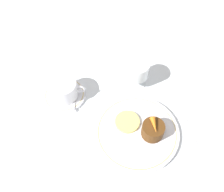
{
  "coord_description": "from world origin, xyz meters",
  "views": [
    {
      "loc": [
        -0.04,
        -0.4,
        0.73
      ],
      "look_at": [
        -0.05,
        0.06,
        0.04
      ],
      "focal_mm": 42.0,
      "sensor_mm": 36.0,
      "label": 1
    }
  ],
  "objects_px": {
    "dinner_plate": "(137,132)",
    "dessert_cake": "(153,130)",
    "coffee_cup": "(63,89)",
    "fork": "(188,124)",
    "wine_glass": "(137,71)"
  },
  "relations": [
    {
      "from": "dinner_plate",
      "to": "fork",
      "type": "xyz_separation_m",
      "value": [
        0.16,
        0.03,
        -0.01
      ]
    },
    {
      "from": "dinner_plate",
      "to": "dessert_cake",
      "type": "distance_m",
      "value": 0.05
    },
    {
      "from": "coffee_cup",
      "to": "wine_glass",
      "type": "xyz_separation_m",
      "value": [
        0.24,
        0.07,
        0.02
      ]
    },
    {
      "from": "coffee_cup",
      "to": "dessert_cake",
      "type": "distance_m",
      "value": 0.31
    },
    {
      "from": "dinner_plate",
      "to": "coffee_cup",
      "type": "relative_size",
      "value": 2.17
    },
    {
      "from": "coffee_cup",
      "to": "fork",
      "type": "height_order",
      "value": "coffee_cup"
    },
    {
      "from": "dinner_plate",
      "to": "coffee_cup",
      "type": "xyz_separation_m",
      "value": [
        -0.24,
        0.13,
        0.04
      ]
    },
    {
      "from": "dinner_plate",
      "to": "fork",
      "type": "relative_size",
      "value": 1.47
    },
    {
      "from": "wine_glass",
      "to": "fork",
      "type": "bearing_deg",
      "value": -45.29
    },
    {
      "from": "wine_glass",
      "to": "fork",
      "type": "height_order",
      "value": "wine_glass"
    },
    {
      "from": "coffee_cup",
      "to": "wine_glass",
      "type": "bearing_deg",
      "value": 15.41
    },
    {
      "from": "coffee_cup",
      "to": "dessert_cake",
      "type": "relative_size",
      "value": 1.78
    },
    {
      "from": "dinner_plate",
      "to": "fork",
      "type": "bearing_deg",
      "value": 12.03
    },
    {
      "from": "wine_glass",
      "to": "dessert_cake",
      "type": "height_order",
      "value": "wine_glass"
    },
    {
      "from": "fork",
      "to": "dessert_cake",
      "type": "relative_size",
      "value": 2.62
    }
  ]
}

